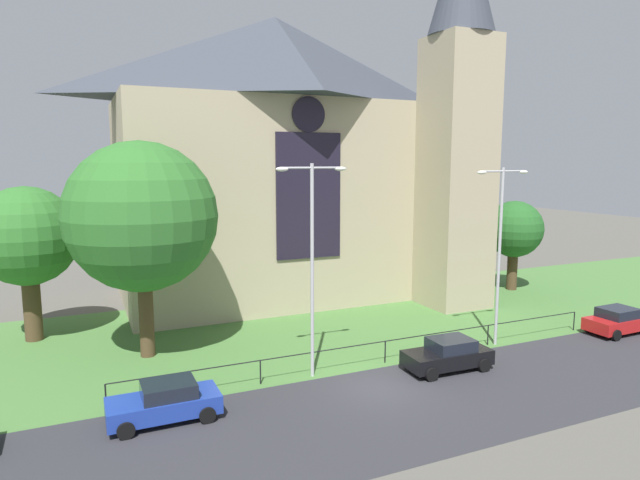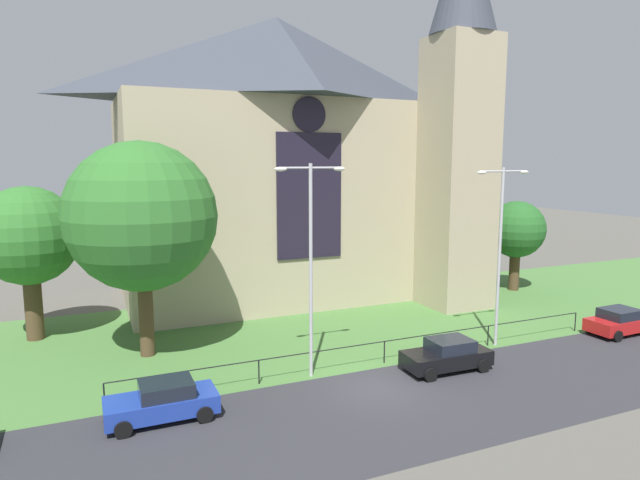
{
  "view_description": "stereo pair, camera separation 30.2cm",
  "coord_description": "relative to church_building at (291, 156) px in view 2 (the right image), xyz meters",
  "views": [
    {
      "loc": [
        -11.66,
        -19.78,
        9.86
      ],
      "look_at": [
        0.72,
        8.0,
        5.49
      ],
      "focal_mm": 30.54,
      "sensor_mm": 36.0,
      "label": 1
    },
    {
      "loc": [
        -11.38,
        -19.9,
        9.86
      ],
      "look_at": [
        0.72,
        8.0,
        5.49
      ],
      "focal_mm": 30.54,
      "sensor_mm": 36.0,
      "label": 2
    }
  ],
  "objects": [
    {
      "name": "ground",
      "position": [
        -2.57,
        -7.63,
        -10.27
      ],
      "size": [
        160.0,
        160.0,
        0.0
      ],
      "primitive_type": "plane",
      "color": "#56544C"
    },
    {
      "name": "road_asphalt",
      "position": [
        -2.57,
        -19.63,
        -10.27
      ],
      "size": [
        120.0,
        8.0,
        0.01
      ],
      "primitive_type": "cube",
      "color": "#2D2D33",
      "rests_on": "ground"
    },
    {
      "name": "grass_verge",
      "position": [
        -2.57,
        -9.63,
        -10.27
      ],
      "size": [
        120.0,
        20.0,
        0.01
      ],
      "primitive_type": "cube",
      "color": "#477538",
      "rests_on": "ground"
    },
    {
      "name": "church_building",
      "position": [
        0.0,
        0.0,
        0.0
      ],
      "size": [
        23.2,
        16.2,
        26.0
      ],
      "color": "tan",
      "rests_on": "ground"
    },
    {
      "name": "iron_railing",
      "position": [
        -0.77,
        -15.13,
        -9.32
      ],
      "size": [
        25.87,
        0.07,
        1.13
      ],
      "color": "black",
      "rests_on": "ground"
    },
    {
      "name": "tree_left_near",
      "position": [
        -11.4,
        -9.33,
        -3.12
      ],
      "size": [
        7.48,
        7.48,
        10.92
      ],
      "color": "#4C3823",
      "rests_on": "ground"
    },
    {
      "name": "tree_left_far",
      "position": [
        -16.89,
        -4.13,
        -4.48
      ],
      "size": [
        5.43,
        5.43,
        8.59
      ],
      "color": "#4C3823",
      "rests_on": "ground"
    },
    {
      "name": "tree_right_far",
      "position": [
        16.32,
        -5.58,
        -5.59
      ],
      "size": [
        4.35,
        4.35,
        6.92
      ],
      "color": "#4C3823",
      "rests_on": "ground"
    },
    {
      "name": "streetlamp_near",
      "position": [
        -4.74,
        -15.23,
        -4.18
      ],
      "size": [
        3.37,
        0.26,
        9.81
      ],
      "color": "#B2B2B7",
      "rests_on": "ground"
    },
    {
      "name": "streetlamp_far",
      "position": [
        6.11,
        -15.23,
        -4.3
      ],
      "size": [
        3.37,
        0.26,
        9.58
      ],
      "color": "#B2B2B7",
      "rests_on": "ground"
    },
    {
      "name": "parked_car_blue",
      "position": [
        -11.63,
        -16.94,
        -9.53
      ],
      "size": [
        4.21,
        2.03,
        1.51
      ],
      "rotation": [
        0.0,
        0.0,
        3.15
      ],
      "color": "#1E3899",
      "rests_on": "ground"
    },
    {
      "name": "parked_car_black",
      "position": [
        1.51,
        -17.12,
        -9.53
      ],
      "size": [
        4.25,
        2.13,
        1.51
      ],
      "rotation": [
        0.0,
        0.0,
        3.11
      ],
      "color": "black",
      "rests_on": "ground"
    },
    {
      "name": "parked_car_red",
      "position": [
        14.08,
        -16.57,
        -9.53
      ],
      "size": [
        4.24,
        2.09,
        1.51
      ],
      "rotation": [
        0.0,
        0.0,
        0.02
      ],
      "color": "#B21919",
      "rests_on": "ground"
    }
  ]
}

